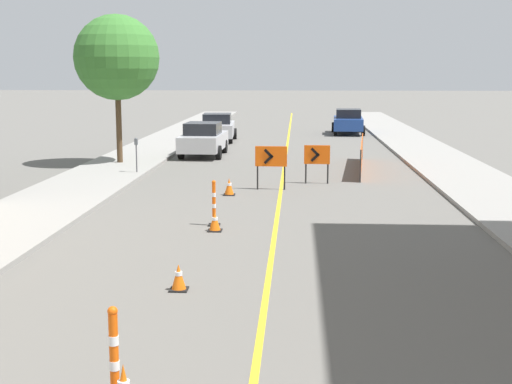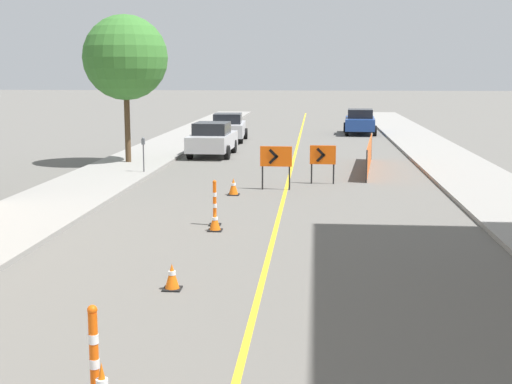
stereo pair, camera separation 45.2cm
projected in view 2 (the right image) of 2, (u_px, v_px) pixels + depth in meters
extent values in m
cube|color=gold|center=(295.00, 156.00, 33.67)|extent=(0.12, 69.46, 0.01)
cube|color=gray|center=(153.00, 153.00, 34.22)|extent=(3.16, 69.46, 0.13)
cube|color=gray|center=(442.00, 156.00, 33.09)|extent=(3.16, 69.46, 0.13)
cylinder|color=white|center=(102.00, 383.00, 8.10)|extent=(0.14, 0.14, 0.11)
cube|color=black|center=(172.00, 289.00, 13.05)|extent=(0.33, 0.33, 0.03)
cone|color=orange|center=(172.00, 276.00, 13.01)|extent=(0.27, 0.27, 0.46)
cylinder|color=white|center=(172.00, 273.00, 13.00)|extent=(0.14, 0.14, 0.07)
cube|color=black|center=(215.00, 230.00, 17.86)|extent=(0.35, 0.35, 0.03)
cone|color=orange|center=(215.00, 221.00, 17.82)|extent=(0.28, 0.28, 0.46)
cylinder|color=white|center=(215.00, 219.00, 17.81)|extent=(0.15, 0.15, 0.07)
cube|color=black|center=(233.00, 195.00, 23.02)|extent=(0.38, 0.38, 0.03)
cone|color=orange|center=(233.00, 186.00, 22.97)|extent=(0.30, 0.30, 0.52)
cylinder|color=white|center=(233.00, 184.00, 22.96)|extent=(0.16, 0.16, 0.08)
cylinder|color=#EF560C|center=(94.00, 359.00, 8.39)|extent=(0.11, 0.11, 1.14)
cylinder|color=white|center=(94.00, 363.00, 8.40)|extent=(0.12, 0.12, 0.11)
cylinder|color=white|center=(93.00, 339.00, 8.34)|extent=(0.12, 0.12, 0.11)
sphere|color=#EF560C|center=(92.00, 310.00, 8.29)|extent=(0.12, 0.12, 0.12)
cube|color=black|center=(215.00, 225.00, 18.50)|extent=(0.30, 0.30, 0.04)
cylinder|color=#EF560C|center=(215.00, 204.00, 18.40)|extent=(0.09, 0.09, 1.08)
cylinder|color=white|center=(215.00, 206.00, 18.41)|extent=(0.10, 0.10, 0.11)
cylinder|color=white|center=(215.00, 195.00, 18.36)|extent=(0.10, 0.10, 0.11)
sphere|color=#EF560C|center=(214.00, 182.00, 18.31)|extent=(0.10, 0.10, 0.10)
cube|color=#EF560C|center=(276.00, 156.00, 23.88)|extent=(1.07, 0.10, 0.68)
cube|color=black|center=(274.00, 154.00, 23.83)|extent=(0.33, 0.03, 0.33)
cube|color=black|center=(274.00, 159.00, 23.86)|extent=(0.33, 0.03, 0.33)
cylinder|color=black|center=(262.00, 178.00, 24.04)|extent=(0.06, 0.06, 0.79)
cylinder|color=black|center=(289.00, 178.00, 23.96)|extent=(0.06, 0.06, 0.79)
cube|color=#EF560C|center=(323.00, 155.00, 25.14)|extent=(0.92, 0.09, 0.67)
cube|color=black|center=(321.00, 152.00, 25.09)|extent=(0.32, 0.03, 0.32)
cube|color=black|center=(321.00, 158.00, 25.12)|extent=(0.32, 0.03, 0.32)
cylinder|color=black|center=(312.00, 174.00, 25.29)|extent=(0.06, 0.06, 0.70)
cylinder|color=black|center=(334.00, 174.00, 25.22)|extent=(0.06, 0.06, 0.70)
cube|color=#EF560C|center=(369.00, 155.00, 28.75)|extent=(0.71, 6.94, 1.19)
cylinder|color=#262626|center=(367.00, 167.00, 25.38)|extent=(0.05, 0.05, 1.19)
cylinder|color=#262626|center=(371.00, 147.00, 32.13)|extent=(0.05, 0.05, 1.19)
cube|color=#B7B7BC|center=(213.00, 141.00, 33.55)|extent=(1.93, 4.35, 0.72)
cube|color=black|center=(212.00, 128.00, 33.24)|extent=(1.59, 1.98, 0.55)
cylinder|color=black|center=(199.00, 146.00, 34.99)|extent=(0.24, 0.65, 0.64)
cylinder|color=black|center=(234.00, 146.00, 34.85)|extent=(0.24, 0.65, 0.64)
cylinder|color=black|center=(190.00, 152.00, 32.38)|extent=(0.24, 0.65, 0.64)
cylinder|color=black|center=(227.00, 152.00, 32.23)|extent=(0.24, 0.65, 0.64)
cube|color=#B7B7BC|center=(228.00, 129.00, 40.61)|extent=(2.05, 4.40, 0.72)
cube|color=black|center=(228.00, 118.00, 40.29)|extent=(1.64, 2.02, 0.55)
cylinder|color=black|center=(217.00, 133.00, 42.05)|extent=(0.26, 0.65, 0.64)
cylinder|color=black|center=(246.00, 134.00, 41.91)|extent=(0.26, 0.65, 0.64)
cylinder|color=black|center=(210.00, 138.00, 39.43)|extent=(0.26, 0.65, 0.64)
cylinder|color=black|center=(241.00, 138.00, 39.29)|extent=(0.26, 0.65, 0.64)
cube|color=navy|center=(360.00, 123.00, 45.16)|extent=(2.01, 4.39, 0.72)
cube|color=black|center=(360.00, 114.00, 44.84)|extent=(1.63, 2.01, 0.55)
cylinder|color=black|center=(345.00, 127.00, 46.60)|extent=(0.25, 0.65, 0.64)
cylinder|color=black|center=(372.00, 128.00, 46.46)|extent=(0.25, 0.65, 0.64)
cylinder|color=black|center=(347.00, 131.00, 43.98)|extent=(0.25, 0.65, 0.64)
cylinder|color=black|center=(375.00, 131.00, 43.84)|extent=(0.25, 0.65, 0.64)
cylinder|color=#4C4C51|center=(144.00, 158.00, 27.33)|extent=(0.05, 0.05, 1.06)
cube|color=#565B60|center=(143.00, 142.00, 27.22)|extent=(0.12, 0.10, 0.22)
sphere|color=#565B60|center=(143.00, 139.00, 27.20)|extent=(0.11, 0.11, 0.11)
cylinder|color=#4C3823|center=(127.00, 126.00, 30.17)|extent=(0.24, 0.24, 3.06)
sphere|color=#38752D|center=(125.00, 57.00, 29.69)|extent=(3.54, 3.54, 3.54)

